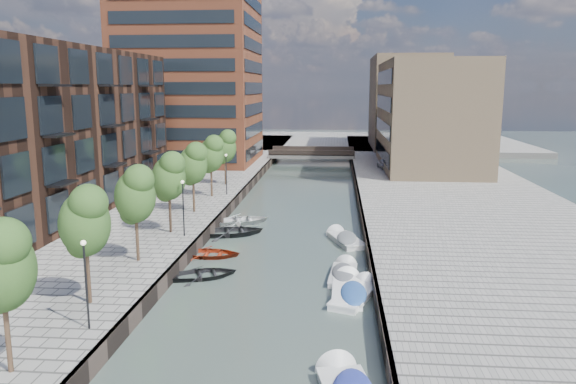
# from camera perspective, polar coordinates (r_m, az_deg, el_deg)

# --- Properties ---
(water) EXTENTS (300.00, 300.00, 0.00)m
(water) POSITION_cam_1_polar(r_m,az_deg,el_deg) (56.20, 1.00, -1.38)
(water) COLOR #38473F
(water) RESTS_ON ground
(quay_right) EXTENTS (20.00, 140.00, 1.00)m
(quay_right) POSITION_cam_1_polar(r_m,az_deg,el_deg) (57.29, 17.18, -1.12)
(quay_right) COLOR gray
(quay_right) RESTS_ON ground
(quay_wall_left) EXTENTS (0.25, 140.00, 1.00)m
(quay_wall_left) POSITION_cam_1_polar(r_m,az_deg,el_deg) (56.84, -5.14, -0.77)
(quay_wall_left) COLOR #332823
(quay_wall_left) RESTS_ON ground
(quay_wall_right) EXTENTS (0.25, 140.00, 1.00)m
(quay_wall_right) POSITION_cam_1_polar(r_m,az_deg,el_deg) (56.02, 7.24, -0.98)
(quay_wall_right) COLOR #332823
(quay_wall_right) RESTS_ON ground
(far_closure) EXTENTS (80.00, 40.00, 1.00)m
(far_closure) POSITION_cam_1_polar(r_m,az_deg,el_deg) (115.44, 3.09, 5.07)
(far_closure) COLOR gray
(far_closure) RESTS_ON ground
(apartment_block) EXTENTS (8.00, 38.00, 14.00)m
(apartment_block) POSITION_cam_1_polar(r_m,az_deg,el_deg) (50.89, -23.03, 5.62)
(apartment_block) COLOR black
(apartment_block) RESTS_ON quay_left
(tower) EXTENTS (18.00, 18.00, 30.00)m
(tower) POSITION_cam_1_polar(r_m,az_deg,el_deg) (82.60, -9.88, 13.48)
(tower) COLOR brown
(tower) RESTS_ON quay_left
(tan_block_near) EXTENTS (12.00, 25.00, 14.00)m
(tan_block_near) POSITION_cam_1_polar(r_m,az_deg,el_deg) (77.88, 14.12, 7.61)
(tan_block_near) COLOR tan
(tan_block_near) RESTS_ON quay_right
(tan_block_far) EXTENTS (12.00, 20.00, 16.00)m
(tan_block_far) POSITION_cam_1_polar(r_m,az_deg,el_deg) (103.59, 11.89, 8.94)
(tan_block_far) COLOR tan
(tan_block_far) RESTS_ON quay_right
(bridge) EXTENTS (13.00, 6.00, 1.30)m
(bridge) POSITION_cam_1_polar(r_m,az_deg,el_deg) (87.53, 2.47, 3.88)
(bridge) COLOR gray
(bridge) RESTS_ON ground
(tree_0) EXTENTS (2.50, 2.50, 5.95)m
(tree_0) POSITION_cam_1_polar(r_m,az_deg,el_deg) (23.39, -27.17, -6.48)
(tree_0) COLOR #382619
(tree_0) RESTS_ON quay_left
(tree_1) EXTENTS (2.50, 2.50, 5.95)m
(tree_1) POSITION_cam_1_polar(r_m,az_deg,el_deg) (29.32, -19.97, -2.64)
(tree_1) COLOR #382619
(tree_1) RESTS_ON quay_left
(tree_2) EXTENTS (2.50, 2.50, 5.95)m
(tree_2) POSITION_cam_1_polar(r_m,az_deg,el_deg) (35.64, -15.29, -0.09)
(tree_2) COLOR #382619
(tree_2) RESTS_ON quay_left
(tree_3) EXTENTS (2.50, 2.50, 5.95)m
(tree_3) POSITION_cam_1_polar(r_m,az_deg,el_deg) (42.18, -12.03, 1.68)
(tree_3) COLOR #382619
(tree_3) RESTS_ON quay_left
(tree_4) EXTENTS (2.50, 2.50, 5.95)m
(tree_4) POSITION_cam_1_polar(r_m,az_deg,el_deg) (48.84, -9.65, 2.96)
(tree_4) COLOR #382619
(tree_4) RESTS_ON quay_left
(tree_5) EXTENTS (2.50, 2.50, 5.95)m
(tree_5) POSITION_cam_1_polar(r_m,az_deg,el_deg) (55.59, -7.85, 3.94)
(tree_5) COLOR #382619
(tree_5) RESTS_ON quay_left
(tree_6) EXTENTS (2.50, 2.50, 5.95)m
(tree_6) POSITION_cam_1_polar(r_m,az_deg,el_deg) (62.39, -6.43, 4.70)
(tree_6) COLOR #382619
(tree_6) RESTS_ON quay_left
(lamp_0) EXTENTS (0.24, 0.24, 4.12)m
(lamp_0) POSITION_cam_1_polar(r_m,az_deg,el_deg) (26.64, -19.87, -7.96)
(lamp_0) COLOR black
(lamp_0) RESTS_ON quay_left
(lamp_1) EXTENTS (0.24, 0.24, 4.12)m
(lamp_1) POSITION_cam_1_polar(r_m,az_deg,el_deg) (41.19, -10.61, -1.02)
(lamp_1) COLOR black
(lamp_1) RESTS_ON quay_left
(lamp_2) EXTENTS (0.24, 0.24, 4.12)m
(lamp_2) POSITION_cam_1_polar(r_m,az_deg,el_deg) (56.52, -6.29, 2.25)
(lamp_2) COLOR black
(lamp_2) RESTS_ON quay_left
(sloop_1) EXTENTS (5.01, 4.35, 0.87)m
(sloop_1) POSITION_cam_1_polar(r_m,az_deg,el_deg) (35.83, -8.53, -8.56)
(sloop_1) COLOR black
(sloop_1) RESTS_ON ground
(sloop_2) EXTENTS (4.27, 3.07, 0.88)m
(sloop_2) POSITION_cam_1_polar(r_m,az_deg,el_deg) (39.96, -7.93, -6.50)
(sloop_2) COLOR maroon
(sloop_2) RESTS_ON ground
(sloop_3) EXTENTS (5.94, 5.24, 1.02)m
(sloop_3) POSITION_cam_1_polar(r_m,az_deg,el_deg) (49.02, -4.77, -3.21)
(sloop_3) COLOR silver
(sloop_3) RESTS_ON ground
(sloop_4) EXTENTS (6.01, 5.06, 1.06)m
(sloop_4) POSITION_cam_1_polar(r_m,az_deg,el_deg) (45.36, -5.72, -4.37)
(sloop_4) COLOR #242527
(sloop_4) RESTS_ON ground
(motorboat_1) EXTENTS (1.91, 4.56, 1.48)m
(motorboat_1) POSITION_cam_1_polar(r_m,az_deg,el_deg) (35.74, 5.67, -8.24)
(motorboat_1) COLOR beige
(motorboat_1) RESTS_ON ground
(motorboat_2) EXTENTS (1.78, 4.94, 1.64)m
(motorboat_2) POSITION_cam_1_polar(r_m,az_deg,el_deg) (33.24, 6.05, -9.88)
(motorboat_2) COLOR white
(motorboat_2) RESTS_ON ground
(motorboat_3) EXTENTS (3.05, 4.91, 1.55)m
(motorboat_3) POSITION_cam_1_polar(r_m,az_deg,el_deg) (32.43, 6.91, -10.26)
(motorboat_3) COLOR white
(motorboat_3) RESTS_ON ground
(motorboat_4) EXTENTS (3.13, 5.00, 1.58)m
(motorboat_4) POSITION_cam_1_polar(r_m,az_deg,el_deg) (43.41, 5.77, -4.80)
(motorboat_4) COLOR beige
(motorboat_4) RESTS_ON ground
(car) EXTENTS (2.07, 3.83, 1.24)m
(car) POSITION_cam_1_polar(r_m,az_deg,el_deg) (75.74, 9.80, 2.84)
(car) COLOR #ABACAF
(car) RESTS_ON quay_right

